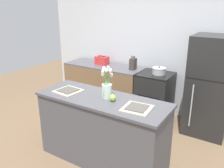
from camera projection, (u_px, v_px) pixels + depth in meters
name	position (u px, v px, depth m)	size (l,w,h in m)	color
ground_plane	(103.00, 159.00, 3.40)	(10.00, 10.00, 0.00)	brown
back_wall	(161.00, 45.00, 4.56)	(5.20, 0.08, 2.70)	silver
kitchen_island	(102.00, 130.00, 3.25)	(1.80, 0.66, 0.95)	#4C4C51
back_counter	(104.00, 85.00, 5.07)	(1.68, 0.60, 0.90)	brown
stove_range	(154.00, 96.00, 4.48)	(0.60, 0.61, 0.90)	black
refrigerator	(210.00, 87.00, 3.88)	(0.68, 0.67, 1.66)	black
flower_vase	(107.00, 88.00, 3.06)	(0.15, 0.19, 0.41)	silver
pear_figurine	(113.00, 97.00, 2.97)	(0.08, 0.08, 0.13)	#9EBC47
plate_setting_left	(68.00, 91.00, 3.32)	(0.35, 0.35, 0.02)	beige
plate_setting_right	(137.00, 108.00, 2.78)	(0.35, 0.35, 0.02)	beige
toaster	(102.00, 60.00, 4.96)	(0.28, 0.18, 0.17)	red
cooking_pot	(159.00, 71.00, 4.29)	(0.25, 0.25, 0.14)	#B2B5B7
knife_block	(133.00, 64.00, 4.56)	(0.10, 0.14, 0.27)	#3D3833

